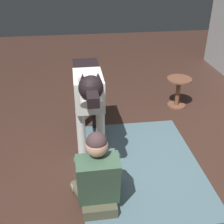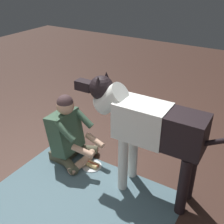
{
  "view_description": "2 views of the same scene",
  "coord_description": "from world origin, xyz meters",
  "px_view_note": "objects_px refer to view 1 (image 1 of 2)",
  "views": [
    {
      "loc": [
        2.45,
        -0.49,
        2.28
      ],
      "look_at": [
        -0.23,
        -0.13,
        0.74
      ],
      "focal_mm": 46.02,
      "sensor_mm": 36.0,
      "label": 1
    },
    {
      "loc": [
        -1.56,
        1.79,
        2.21
      ],
      "look_at": [
        -0.2,
        -0.44,
        0.79
      ],
      "focal_mm": 44.44,
      "sensor_mm": 36.0,
      "label": 2
    }
  ],
  "objects_px": {
    "large_dog": "(88,91)",
    "hot_dog_on_plate": "(96,180)",
    "person_sitting_on_floor": "(98,177)",
    "round_side_table": "(178,90)"
  },
  "relations": [
    {
      "from": "large_dog",
      "to": "hot_dog_on_plate",
      "type": "distance_m",
      "value": 1.04
    },
    {
      "from": "large_dog",
      "to": "hot_dog_on_plate",
      "type": "xyz_separation_m",
      "value": [
        0.69,
        0.01,
        -0.77
      ]
    },
    {
      "from": "person_sitting_on_floor",
      "to": "large_dog",
      "type": "distance_m",
      "value": 1.11
    },
    {
      "from": "round_side_table",
      "to": "large_dog",
      "type": "bearing_deg",
      "value": -58.24
    },
    {
      "from": "person_sitting_on_floor",
      "to": "large_dog",
      "type": "xyz_separation_m",
      "value": [
        -1.02,
        -0.01,
        0.44
      ]
    },
    {
      "from": "person_sitting_on_floor",
      "to": "hot_dog_on_plate",
      "type": "bearing_deg",
      "value": -179.54
    },
    {
      "from": "person_sitting_on_floor",
      "to": "hot_dog_on_plate",
      "type": "relative_size",
      "value": 3.64
    },
    {
      "from": "person_sitting_on_floor",
      "to": "round_side_table",
      "type": "distance_m",
      "value": 2.45
    },
    {
      "from": "person_sitting_on_floor",
      "to": "round_side_table",
      "type": "bearing_deg",
      "value": 142.58
    },
    {
      "from": "person_sitting_on_floor",
      "to": "round_side_table",
      "type": "relative_size",
      "value": 1.79
    }
  ]
}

